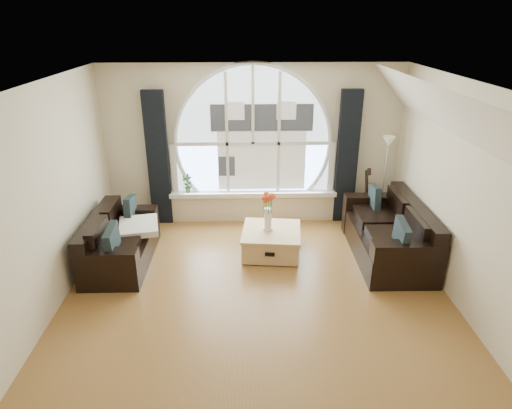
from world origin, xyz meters
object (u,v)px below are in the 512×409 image
sofa_left (120,237)px  potted_plant (187,183)px  coffee_chest (271,241)px  floor_lamp (384,183)px  guitar (365,196)px  sofa_right (388,232)px  vase_flowers (268,206)px

sofa_left → potted_plant: bearing=59.3°
coffee_chest → floor_lamp: bearing=30.4°
sofa_left → guitar: bearing=17.2°
sofa_right → sofa_left: bearing=-178.4°
coffee_chest → vase_flowers: bearing=151.6°
sofa_left → vase_flowers: (2.17, 0.23, 0.38)m
vase_flowers → coffee_chest: bearing=-34.5°
sofa_right → potted_plant: 3.41m
sofa_left → sofa_right: (3.96, 0.06, 0.00)m
coffee_chest → vase_flowers: (-0.05, 0.04, 0.56)m
sofa_left → coffee_chest: bearing=5.1°
sofa_right → coffee_chest: sofa_right is taller
guitar → potted_plant: (-3.06, 0.20, 0.19)m
sofa_left → guitar: 4.07m
floor_lamp → guitar: 0.40m
sofa_left → vase_flowers: vase_flowers is taller
coffee_chest → sofa_right: bearing=1.8°
sofa_left → floor_lamp: floor_lamp is taller
vase_flowers → floor_lamp: floor_lamp is taller
guitar → potted_plant: 3.07m
floor_lamp → coffee_chest: bearing=-155.8°
vase_flowers → potted_plant: size_ratio=2.11×
sofa_right → guitar: 1.14m
sofa_right → vase_flowers: size_ratio=2.74×
vase_flowers → potted_plant: bearing=138.9°
floor_lamp → potted_plant: floor_lamp is taller
sofa_right → vase_flowers: bearing=175.3°
coffee_chest → floor_lamp: 2.19m
guitar → vase_flowers: bearing=-162.6°
floor_lamp → guitar: size_ratio=1.51×
guitar → sofa_left: bearing=-174.9°
coffee_chest → vase_flowers: vase_flowers is taller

